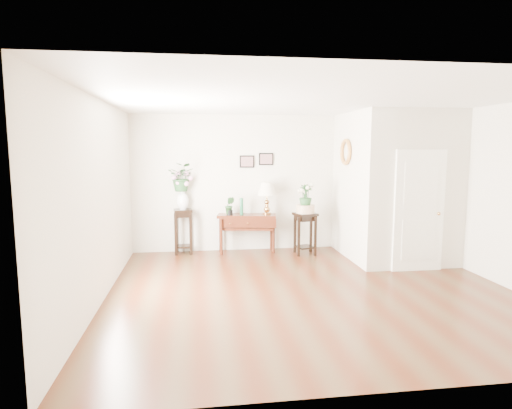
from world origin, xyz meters
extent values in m
cube|color=#432D18|center=(0.00, 0.00, 0.00)|extent=(6.00, 5.50, 0.02)
cube|color=white|center=(0.00, 0.00, 2.80)|extent=(6.00, 5.50, 0.02)
cube|color=beige|center=(0.00, 2.75, 1.40)|extent=(6.00, 0.02, 2.80)
cube|color=beige|center=(0.00, -2.75, 1.40)|extent=(6.00, 0.02, 2.80)
cube|color=beige|center=(-3.00, 0.00, 1.40)|extent=(0.02, 5.50, 2.80)
cube|color=beige|center=(3.00, 0.00, 1.40)|extent=(0.02, 5.50, 2.80)
cube|color=beige|center=(2.10, 1.77, 1.40)|extent=(1.80, 1.95, 2.80)
cube|color=white|center=(2.10, 0.78, 1.05)|extent=(0.90, 0.05, 2.10)
cube|color=black|center=(-0.65, 2.73, 1.85)|extent=(0.30, 0.02, 0.25)
cube|color=black|center=(-0.25, 2.73, 1.90)|extent=(0.30, 0.02, 0.25)
torus|color=#CE8A38|center=(1.16, 1.90, 2.05)|extent=(0.07, 0.51, 0.51)
cube|color=#401D0D|center=(-0.69, 2.48, 0.39)|extent=(1.23, 0.59, 0.79)
cube|color=#A9763E|center=(-0.27, 2.48, 1.14)|extent=(0.46, 0.46, 0.66)
cylinder|color=#144E2F|center=(-0.79, 2.48, 0.96)|extent=(0.07, 0.07, 0.34)
imported|color=#204A22|center=(-1.03, 2.48, 0.96)|extent=(0.23, 0.20, 0.35)
cube|color=black|center=(-1.97, 2.57, 0.45)|extent=(0.38, 0.38, 0.91)
imported|color=#204A22|center=(-1.97, 2.57, 1.59)|extent=(0.62, 0.57, 0.57)
cube|color=black|center=(0.46, 2.18, 0.42)|extent=(0.49, 0.49, 0.84)
cylinder|color=beige|center=(0.46, 2.18, 0.92)|extent=(0.38, 0.38, 0.16)
imported|color=#204A22|center=(0.46, 2.18, 1.18)|extent=(0.26, 0.26, 0.45)
camera|label=1|loc=(-1.66, -6.04, 2.11)|focal=30.00mm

